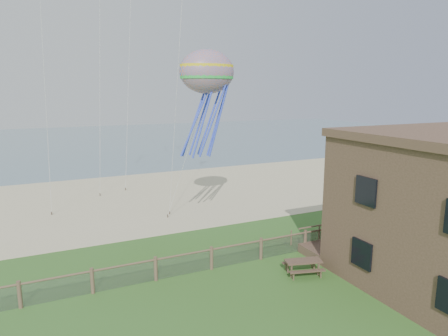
{
  "coord_description": "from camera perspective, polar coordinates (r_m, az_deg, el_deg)",
  "views": [
    {
      "loc": [
        -7.77,
        -12.05,
        9.22
      ],
      "look_at": [
        1.67,
        8.0,
        4.96
      ],
      "focal_mm": 32.0,
      "sensor_mm": 36.0,
      "label": 1
    }
  ],
  "objects": [
    {
      "name": "ocean",
      "position": [
        78.98,
        -19.41,
        3.57
      ],
      "size": [
        160.0,
        68.0,
        0.02
      ],
      "primitive_type": "cube",
      "color": "slate",
      "rests_on": "ground"
    },
    {
      "name": "ground",
      "position": [
        17.05,
        6.9,
        -21.94
      ],
      "size": [
        160.0,
        160.0,
        0.0
      ],
      "primitive_type": "plane",
      "color": "#355C1F",
      "rests_on": "ground"
    },
    {
      "name": "octopus_kite",
      "position": [
        26.57,
        -2.41,
        9.45
      ],
      "size": [
        4.1,
        3.3,
        7.46
      ],
      "primitive_type": null,
      "rotation": [
        0.0,
        0.0,
        0.22
      ],
      "color": "orange"
    },
    {
      "name": "sand_beach",
      "position": [
        36.12,
        -11.96,
        -4.13
      ],
      "size": [
        72.0,
        20.0,
        0.02
      ],
      "primitive_type": "cube",
      "color": "#C0B68B",
      "rests_on": "ground"
    },
    {
      "name": "chainlink_fence",
      "position": [
        21.48,
        -1.79,
        -12.93
      ],
      "size": [
        36.2,
        0.2,
        1.25
      ],
      "primitive_type": null,
      "color": "brown",
      "rests_on": "ground"
    },
    {
      "name": "picnic_table",
      "position": [
        21.41,
        11.24,
        -13.7
      ],
      "size": [
        2.15,
        1.83,
        0.78
      ],
      "primitive_type": null,
      "rotation": [
        0.0,
        0.0,
        -0.27
      ],
      "color": "brown",
      "rests_on": "ground"
    },
    {
      "name": "motel_deck",
      "position": [
        28.33,
        24.31,
        -8.58
      ],
      "size": [
        15.0,
        2.0,
        0.5
      ],
      "primitive_type": "cube",
      "color": "brown",
      "rests_on": "ground"
    }
  ]
}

